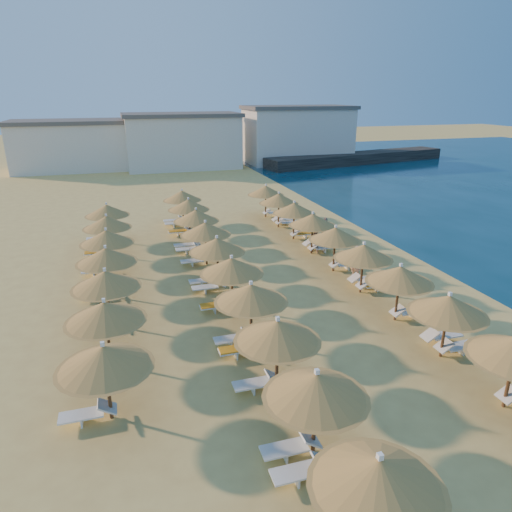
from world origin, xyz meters
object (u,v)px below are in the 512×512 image
object	(u,v)px
beachgoer_c	(325,230)
beachgoer_b	(316,241)
parasol_row_west	(224,256)
jetty	(358,158)
parasol_row_east	(349,243)
beachgoer_a	(356,263)

from	to	relation	value
beachgoer_c	beachgoer_b	bearing A→B (deg)	-85.82
parasol_row_west	jetty	bearing A→B (deg)	53.49
parasol_row_east	beachgoer_c	xyz separation A→B (m)	(1.72, 6.58, -1.29)
jetty	beachgoer_b	size ratio (longest dim) A/B	18.44
jetty	beachgoer_a	distance (m)	45.57
beachgoer_a	beachgoer_c	bearing A→B (deg)	145.25
parasol_row_west	beachgoer_c	size ratio (longest dim) A/B	17.33
beachgoer_a	beachgoer_b	distance (m)	4.80
beachgoer_b	parasol_row_west	bearing A→B (deg)	-93.86
jetty	beachgoer_b	xyz separation A→B (m)	(-22.36, -35.08, 0.06)
jetty	parasol_row_east	bearing A→B (deg)	-130.86
beachgoer_c	parasol_row_east	bearing A→B (deg)	-60.35
beachgoer_a	beachgoer_b	size ratio (longest dim) A/B	1.18
jetty	parasol_row_east	distance (m)	45.99
parasol_row_west	beachgoer_a	distance (m)	7.64
parasol_row_west	beachgoer_a	world-z (taller)	parasol_row_west
parasol_row_west	beachgoer_c	bearing A→B (deg)	37.23
parasol_row_west	beachgoer_a	xyz separation A→B (m)	(7.54, 0.12, -1.25)
beachgoer_a	beachgoer_b	xyz separation A→B (m)	(-0.29, 4.78, -0.15)
beachgoer_b	jetty	bearing A→B (deg)	109.53
beachgoer_a	parasol_row_east	bearing A→B (deg)	-103.65
beachgoer_c	beachgoer_b	world-z (taller)	beachgoer_c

